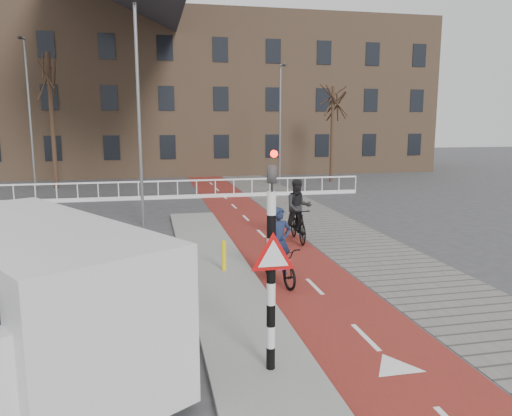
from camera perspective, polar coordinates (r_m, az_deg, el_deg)
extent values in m
plane|color=#38383A|center=(10.39, 2.29, -13.05)|extent=(120.00, 120.00, 0.00)
cube|color=maroon|center=(20.07, -0.63, -1.70)|extent=(2.50, 60.00, 0.01)
cube|color=slate|center=(20.79, 6.96, -1.37)|extent=(3.00, 60.00, 0.01)
cube|color=gray|center=(13.95, -4.62, -6.73)|extent=(1.80, 16.00, 0.12)
cylinder|color=black|center=(7.89, 1.73, -8.53)|extent=(0.14, 0.14, 2.88)
imported|color=black|center=(7.51, 1.81, 4.91)|extent=(0.13, 0.16, 0.80)
cylinder|color=#FF0C05|center=(7.36, 2.08, 6.21)|extent=(0.11, 0.02, 0.11)
cylinder|color=yellow|center=(13.34, -3.68, -5.44)|extent=(0.12, 0.12, 0.81)
imported|color=black|center=(12.64, 2.67, -6.43)|extent=(0.97, 1.94, 0.97)
imported|color=#17213F|center=(12.49, 2.69, -3.78)|extent=(0.68, 0.51, 1.70)
cube|color=#EB2185|center=(12.06, 2.87, -6.29)|extent=(0.27, 0.20, 0.30)
imported|color=black|center=(16.93, 4.82, -1.83)|extent=(0.66, 2.03, 1.20)
imported|color=black|center=(16.82, 4.85, 0.11)|extent=(0.95, 0.76, 1.89)
cube|color=silver|center=(8.92, -23.96, -8.90)|extent=(4.94, 6.03, 2.28)
cube|color=green|center=(8.78, -16.47, -9.42)|extent=(1.94, 3.10, 0.55)
cylinder|color=black|center=(8.03, -11.58, -17.41)|extent=(0.66, 0.83, 0.80)
cylinder|color=black|center=(11.25, -22.43, -9.83)|extent=(0.66, 0.83, 0.80)
cube|color=silver|center=(26.57, -17.63, 2.77)|extent=(28.00, 0.08, 0.08)
cube|color=silver|center=(26.69, -17.54, 0.96)|extent=(28.00, 0.10, 0.20)
cube|color=#7F6047|center=(41.31, -13.21, 12.39)|extent=(46.00, 10.00, 12.00)
cylinder|color=#332116|center=(32.53, -22.26, 9.11)|extent=(0.27, 0.27, 7.99)
cylinder|color=#332116|center=(33.94, 8.69, 8.29)|extent=(0.22, 0.22, 6.28)
cylinder|color=slate|center=(19.72, -13.22, 10.04)|extent=(0.12, 0.12, 8.35)
cylinder|color=slate|center=(31.33, -24.40, 9.48)|extent=(0.12, 0.12, 8.55)
cylinder|color=slate|center=(31.39, 2.77, 9.32)|extent=(0.12, 0.12, 7.44)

